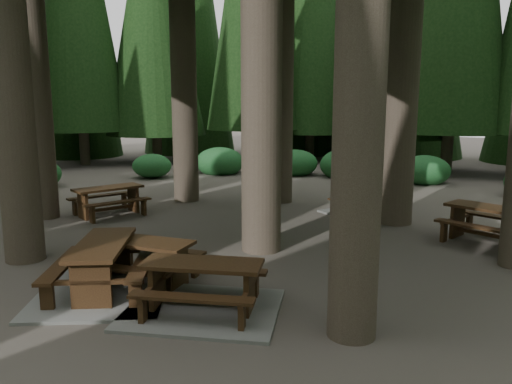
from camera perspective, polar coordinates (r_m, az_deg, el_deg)
The scene contains 8 objects.
ground at distance 11.11m, azimuth -3.46°, elevation -6.17°, with size 80.00×80.00×0.00m, color #4C453D.
picnic_table_a at distance 7.75m, azimuth -6.12°, elevation -11.57°, with size 2.87×2.67×0.78m.
picnic_table_b at distance 14.55m, azimuth -16.49°, elevation -0.50°, with size 1.96×2.20×0.80m.
picnic_table_c at distance 14.36m, azimuth 12.15°, elevation -1.71°, with size 2.53×2.35×0.69m.
picnic_table_d at distance 12.34m, azimuth 25.30°, elevation -2.84°, with size 2.24×1.97×0.83m.
picnic_table_e at distance 8.98m, azimuth -12.86°, elevation -7.01°, with size 2.06×1.80×0.77m.
picnic_table_f at distance 8.81m, azimuth -17.01°, elevation -8.99°, with size 3.19×3.27×0.86m.
shrub_ring at distance 11.22m, azimuth 1.71°, elevation -3.88°, with size 23.86×24.64×1.49m.
Camera 1 is at (6.41, -8.52, 3.13)m, focal length 35.00 mm.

